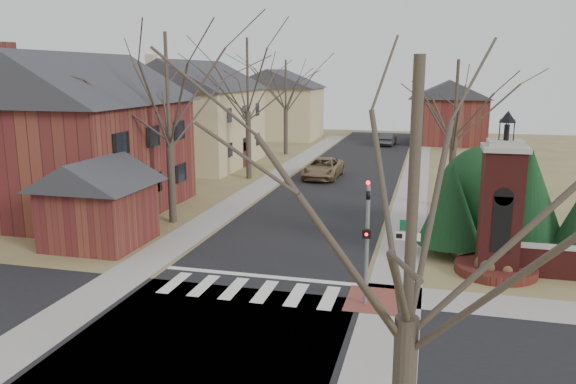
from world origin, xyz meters
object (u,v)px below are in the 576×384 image
(sign_post, at_px, (407,242))
(distant_car, at_px, (387,139))
(traffic_signal_pole, at_px, (367,233))
(pickup_truck, at_px, (323,168))
(brick_gate_monument, at_px, (499,221))

(sign_post, bearing_deg, distant_car, 95.39)
(traffic_signal_pole, distance_m, distant_car, 43.86)
(traffic_signal_pole, relative_size, pickup_truck, 0.84)
(brick_gate_monument, relative_size, distant_car, 1.51)
(brick_gate_monument, xyz_separation_m, distant_car, (-7.40, 39.31, -1.46))
(traffic_signal_pole, distance_m, sign_post, 2.02)
(pickup_truck, xyz_separation_m, distant_car, (3.20, 20.73, -0.04))
(pickup_truck, bearing_deg, brick_gate_monument, -58.86)
(sign_post, relative_size, brick_gate_monument, 0.42)
(brick_gate_monument, relative_size, pickup_truck, 1.20)
(pickup_truck, bearing_deg, sign_post, -70.13)
(traffic_signal_pole, xyz_separation_m, distant_car, (-2.70, 43.73, -1.88))
(traffic_signal_pole, height_order, distant_car, traffic_signal_pole)
(brick_gate_monument, bearing_deg, traffic_signal_pole, -136.76)
(pickup_truck, relative_size, distant_car, 1.26)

